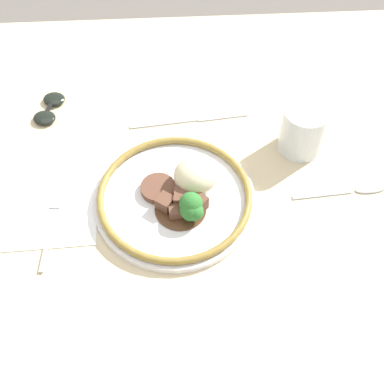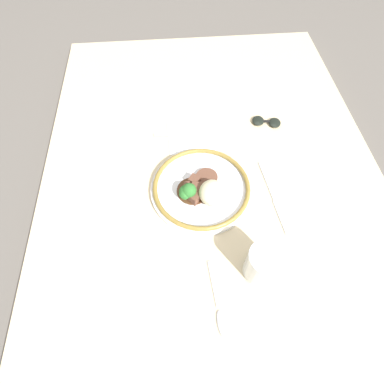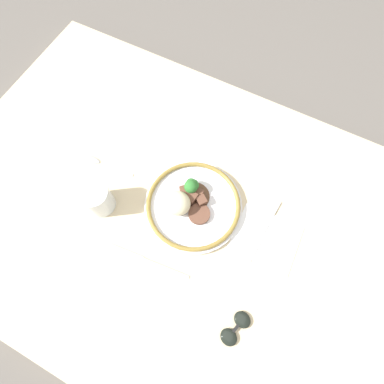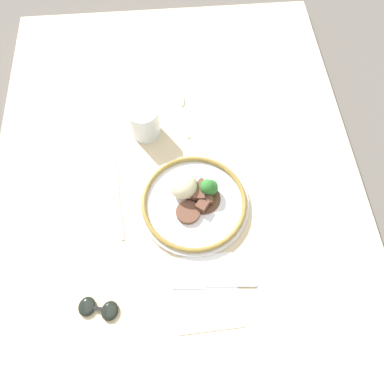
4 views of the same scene
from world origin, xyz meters
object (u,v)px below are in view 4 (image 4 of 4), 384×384
Objects in this scene: spoon at (181,105)px; sunglasses at (97,309)px; fork at (204,285)px; knife at (116,195)px; juice_glass at (143,123)px; plate at (192,199)px.

spoon is 1.71× the size of sunglasses.
fork is 0.24m from sunglasses.
spoon reaches higher than knife.
juice_glass is at bearing -69.62° from fork.
knife is 0.28m from sunglasses.
knife is (0.03, 0.19, -0.02)m from plate.
plate reaches higher than fork.
plate is 0.33m from sunglasses.
plate is 0.21m from fork.
plate is 0.19m from knife.
juice_glass reaches higher than sunglasses.
plate is at bearing -106.35° from knife.
plate is 1.20× the size of knife.
plate is 1.44× the size of fork.
juice_glass is at bearing 0.60° from sunglasses.
juice_glass is at bearing 123.97° from spoon.
plate is at bearing -153.29° from juice_glass.
plate is 2.98× the size of juice_glass.
fork is at bearing -147.06° from knife.
spoon is at bearing -7.35° from sunglasses.
juice_glass is 0.55× the size of spoon.
knife is at bearing 141.49° from spoon.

